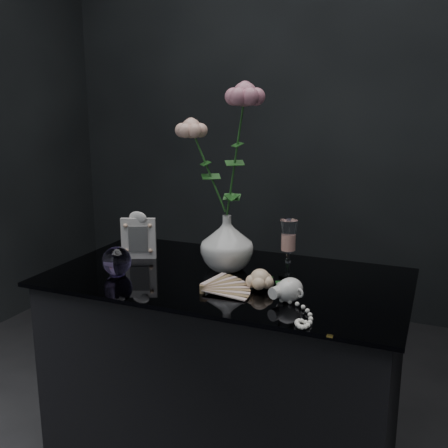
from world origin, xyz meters
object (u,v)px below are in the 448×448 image
at_px(loose_rose, 260,279).
at_px(pearl_jar, 290,289).
at_px(wine_glass, 288,249).
at_px(picture_frame, 139,235).
at_px(vase, 227,243).
at_px(paperweight, 117,261).

bearing_deg(loose_rose, pearl_jar, -18.91).
height_order(wine_glass, loose_rose, wine_glass).
bearing_deg(picture_frame, pearl_jar, -39.47).
bearing_deg(picture_frame, vase, -21.38).
height_order(wine_glass, pearl_jar, wine_glass).
height_order(vase, wine_glass, wine_glass).
relative_size(wine_glass, picture_frame, 1.08).
xyz_separation_m(wine_glass, pearl_jar, (0.06, -0.18, -0.05)).
distance_m(picture_frame, pearl_jar, 0.59).
distance_m(wine_glass, loose_rose, 0.15).
bearing_deg(pearl_jar, paperweight, -156.56).
bearing_deg(pearl_jar, wine_glass, 131.16).
bearing_deg(wine_glass, vase, -178.20).
distance_m(paperweight, loose_rose, 0.43).
distance_m(wine_glass, paperweight, 0.51).
bearing_deg(wine_glass, loose_rose, -106.44).
bearing_deg(picture_frame, paperweight, -102.09).
bearing_deg(picture_frame, loose_rose, -37.22).
distance_m(wine_glass, picture_frame, 0.50).
height_order(picture_frame, loose_rose, picture_frame).
relative_size(vase, loose_rose, 0.99).
distance_m(paperweight, pearl_jar, 0.53).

